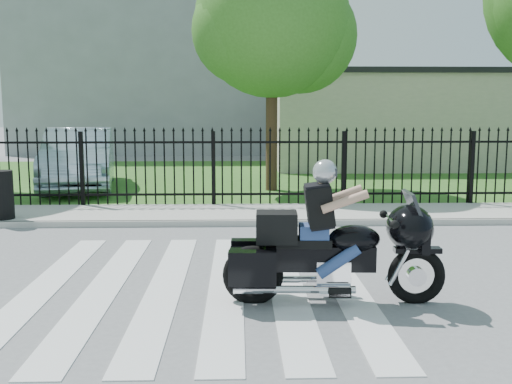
{
  "coord_description": "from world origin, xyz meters",
  "views": [
    {
      "loc": [
        0.57,
        -7.68,
        2.37
      ],
      "look_at": [
        0.85,
        1.82,
        1.0
      ],
      "focal_mm": 42.0,
      "sensor_mm": 36.0,
      "label": 1
    }
  ],
  "objects": [
    {
      "name": "ground",
      "position": [
        0.0,
        0.0,
        0.0
      ],
      "size": [
        120.0,
        120.0,
        0.0
      ],
      "primitive_type": "plane",
      "color": "slate",
      "rests_on": "ground"
    },
    {
      "name": "crosswalk",
      "position": [
        0.0,
        0.0,
        0.01
      ],
      "size": [
        5.0,
        5.5,
        0.01
      ],
      "primitive_type": null,
      "color": "silver",
      "rests_on": "ground"
    },
    {
      "name": "sidewalk",
      "position": [
        0.0,
        5.0,
        0.06
      ],
      "size": [
        40.0,
        2.0,
        0.12
      ],
      "primitive_type": "cube",
      "color": "#ADAAA3",
      "rests_on": "ground"
    },
    {
      "name": "curb",
      "position": [
        0.0,
        4.0,
        0.06
      ],
      "size": [
        40.0,
        0.12,
        0.12
      ],
      "primitive_type": "cube",
      "color": "#ADAAA3",
      "rests_on": "ground"
    },
    {
      "name": "grass_strip",
      "position": [
        0.0,
        12.0,
        0.01
      ],
      "size": [
        40.0,
        12.0,
        0.02
      ],
      "primitive_type": "cube",
      "color": "#28581E",
      "rests_on": "ground"
    },
    {
      "name": "iron_fence",
      "position": [
        0.0,
        6.0,
        0.9
      ],
      "size": [
        26.0,
        0.04,
        1.8
      ],
      "color": "black",
      "rests_on": "ground"
    },
    {
      "name": "tree_mid",
      "position": [
        1.5,
        9.0,
        4.67
      ],
      "size": [
        4.2,
        4.2,
        6.78
      ],
      "color": "#382316",
      "rests_on": "ground"
    },
    {
      "name": "building_low",
      "position": [
        7.0,
        16.0,
        1.75
      ],
      "size": [
        10.0,
        6.0,
        3.5
      ],
      "primitive_type": "cube",
      "color": "beige",
      "rests_on": "ground"
    },
    {
      "name": "building_low_roof",
      "position": [
        7.0,
        16.0,
        3.6
      ],
      "size": [
        10.2,
        6.2,
        0.2
      ],
      "primitive_type": "cube",
      "color": "black",
      "rests_on": "building_low"
    },
    {
      "name": "building_tall",
      "position": [
        -3.0,
        26.0,
        6.0
      ],
      "size": [
        15.0,
        10.0,
        12.0
      ],
      "primitive_type": "cube",
      "color": "#93969B",
      "rests_on": "ground"
    },
    {
      "name": "motorcycle_rider",
      "position": [
        1.65,
        -0.69,
        0.73
      ],
      "size": [
        2.7,
        0.87,
        1.78
      ],
      "rotation": [
        0.0,
        0.0,
        -0.05
      ],
      "color": "black",
      "rests_on": "ground"
    },
    {
      "name": "parked_car",
      "position": [
        -3.98,
        9.53,
        0.88
      ],
      "size": [
        2.77,
        5.48,
        1.72
      ],
      "primitive_type": "imported",
      "rotation": [
        0.0,
        0.0,
        0.19
      ],
      "color": "#ACC5D8",
      "rests_on": "grass_strip"
    },
    {
      "name": "litter_bin",
      "position": [
        -4.16,
        4.3,
        0.61
      ],
      "size": [
        0.56,
        0.56,
        0.97
      ],
      "primitive_type": "cylinder",
      "rotation": [
        0.0,
        0.0,
        -0.39
      ],
      "color": "black",
      "rests_on": "sidewalk"
    }
  ]
}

